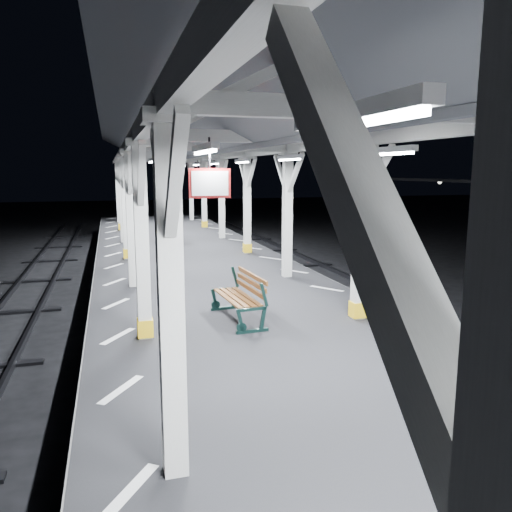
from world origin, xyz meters
name	(u,v)px	position (x,y,z in m)	size (l,w,h in m)	color
ground	(297,433)	(0.00, 0.00, 0.00)	(120.00, 120.00, 0.00)	black
platform	(297,401)	(0.00, 0.00, 0.50)	(6.00, 50.00, 1.00)	black
hazard_stripes_left	(121,389)	(-2.45, 0.00, 1.00)	(1.00, 48.00, 0.01)	silver
hazard_stripes_right	(443,351)	(2.45, 0.00, 1.00)	(1.00, 48.00, 0.01)	silver
canopy	(302,113)	(0.00, -0.02, 4.56)	(5.40, 49.00, 4.65)	silver
bench_mid	(242,295)	(-0.15, 2.54, 1.48)	(0.75, 1.70, 0.90)	black
bench_far	(172,232)	(-0.21, 12.95, 1.48)	(0.63, 1.65, 0.89)	black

